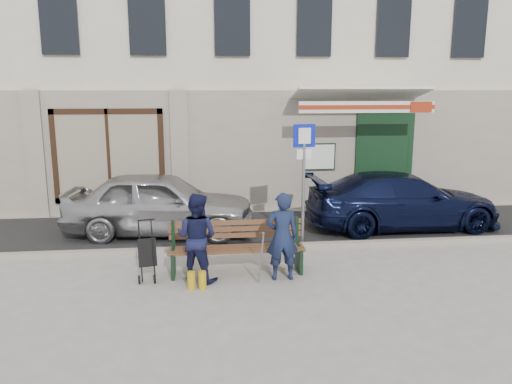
{
  "coord_description": "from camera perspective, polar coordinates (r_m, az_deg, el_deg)",
  "views": [
    {
      "loc": [
        -0.87,
        -8.14,
        3.22
      ],
      "look_at": [
        0.22,
        1.6,
        1.2
      ],
      "focal_mm": 35.0,
      "sensor_mm": 36.0,
      "label": 1
    }
  ],
  "objects": [
    {
      "name": "building",
      "position": [
        16.71,
        -3.53,
        17.65
      ],
      "size": [
        20.0,
        8.27,
        10.0
      ],
      "color": "beige",
      "rests_on": "ground"
    },
    {
      "name": "stroller",
      "position": [
        8.8,
        -12.33,
        -6.92
      ],
      "size": [
        0.35,
        0.46,
        1.04
      ],
      "rotation": [
        0.0,
        0.0,
        0.2
      ],
      "color": "black",
      "rests_on": "ground"
    },
    {
      "name": "parking_sign",
      "position": [
        10.29,
        5.48,
        3.01
      ],
      "size": [
        0.47,
        0.12,
        2.53
      ],
      "rotation": [
        0.0,
        0.0,
        0.19
      ],
      "color": "gray",
      "rests_on": "ground"
    },
    {
      "name": "man",
      "position": [
        8.54,
        3.01,
        -5.09
      ],
      "size": [
        0.56,
        0.37,
        1.53
      ],
      "primitive_type": "imported",
      "rotation": [
        0.0,
        0.0,
        3.15
      ],
      "color": "#161F3D",
      "rests_on": "ground"
    },
    {
      "name": "curb",
      "position": [
        10.18,
        -1.19,
        -6.44
      ],
      "size": [
        60.0,
        0.18,
        0.12
      ],
      "primitive_type": "cube",
      "color": "#9E9384",
      "rests_on": "ground"
    },
    {
      "name": "woman",
      "position": [
        8.53,
        -6.8,
        -5.18
      ],
      "size": [
        0.92,
        0.85,
        1.53
      ],
      "primitive_type": "imported",
      "rotation": [
        0.0,
        0.0,
        2.68
      ],
      "color": "#141738",
      "rests_on": "ground"
    },
    {
      "name": "bench",
      "position": [
        8.9,
        -2.51,
        -6.44
      ],
      "size": [
        2.4,
        1.17,
        0.98
      ],
      "color": "brown",
      "rests_on": "ground"
    },
    {
      "name": "asphalt_lane",
      "position": [
        11.72,
        -1.91,
        -4.28
      ],
      "size": [
        60.0,
        3.2,
        0.01
      ],
      "primitive_type": "cube",
      "color": "#282828",
      "rests_on": "ground"
    },
    {
      "name": "car_silver",
      "position": [
        11.4,
        -10.91,
        -1.25
      ],
      "size": [
        4.36,
        2.12,
        1.43
      ],
      "primitive_type": "imported",
      "rotation": [
        0.0,
        0.0,
        1.47
      ],
      "color": "#ADACB1",
      "rests_on": "ground"
    },
    {
      "name": "ground",
      "position": [
        8.8,
        -0.29,
        -9.82
      ],
      "size": [
        80.0,
        80.0,
        0.0
      ],
      "primitive_type": "plane",
      "color": "#9E9991",
      "rests_on": "ground"
    },
    {
      "name": "car_navy",
      "position": [
        12.23,
        16.38,
        -0.94
      ],
      "size": [
        4.58,
        1.97,
        1.31
      ],
      "primitive_type": "imported",
      "rotation": [
        0.0,
        0.0,
        1.6
      ],
      "color": "black",
      "rests_on": "ground"
    }
  ]
}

